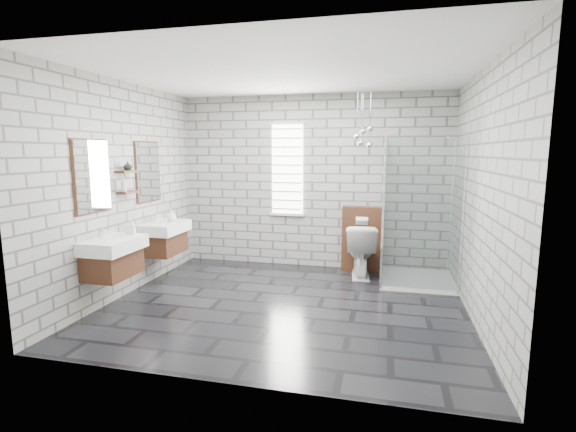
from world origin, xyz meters
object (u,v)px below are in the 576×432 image
(vanity_right, at_px, (162,229))
(cistern_panel, at_px, (362,239))
(vanity_left, at_px, (110,246))
(shower_enclosure, at_px, (411,249))
(toilet, at_px, (361,250))

(vanity_right, bearing_deg, cistern_panel, 23.56)
(vanity_left, relative_size, vanity_right, 1.00)
(vanity_left, xyz_separation_m, cistern_panel, (2.71, 2.32, -0.26))
(vanity_left, xyz_separation_m, shower_enclosure, (3.41, 1.80, -0.25))
(vanity_left, height_order, vanity_right, same)
(vanity_right, distance_m, shower_enclosure, 3.48)
(vanity_right, distance_m, toilet, 2.88)
(vanity_left, bearing_deg, toilet, 37.07)
(vanity_left, xyz_separation_m, vanity_right, (0.00, 1.14, 0.00))
(cistern_panel, distance_m, toilet, 0.30)
(cistern_panel, bearing_deg, vanity_right, -156.44)
(cistern_panel, height_order, shower_enclosure, shower_enclosure)
(shower_enclosure, distance_m, toilet, 0.75)
(vanity_right, bearing_deg, vanity_left, -90.00)
(vanity_left, relative_size, toilet, 2.01)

